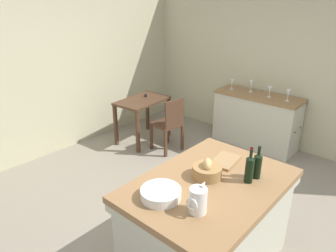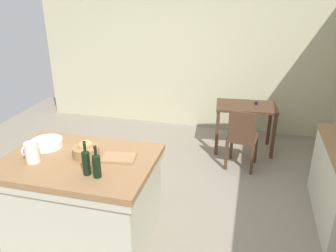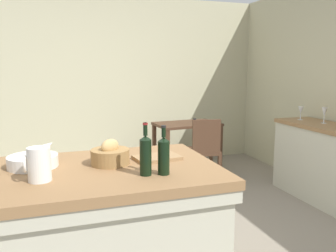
# 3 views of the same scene
# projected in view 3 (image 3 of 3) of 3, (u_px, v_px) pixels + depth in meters

# --- Properties ---
(ground_plane) EXTENTS (6.76, 6.76, 0.00)m
(ground_plane) POSITION_uv_depth(u_px,v_px,m) (141.00, 240.00, 3.12)
(ground_plane) COLOR gray
(wall_back) EXTENTS (5.32, 0.12, 2.60)m
(wall_back) POSITION_uv_depth(u_px,v_px,m) (99.00, 83.00, 5.34)
(wall_back) COLOR #B7B28E
(wall_back) RESTS_ON ground
(island_table) EXTENTS (1.47, 1.04, 0.89)m
(island_table) POSITION_uv_depth(u_px,v_px,m) (106.00, 227.00, 2.33)
(island_table) COLOR olive
(island_table) RESTS_ON ground
(side_cabinet) EXTENTS (0.52, 1.41, 0.89)m
(side_cabinet) POSITION_uv_depth(u_px,v_px,m) (328.00, 164.00, 3.97)
(side_cabinet) COLOR olive
(side_cabinet) RESTS_ON ground
(writing_desk) EXTENTS (0.95, 0.64, 0.80)m
(writing_desk) POSITION_uv_depth(u_px,v_px,m) (187.00, 131.00, 5.03)
(writing_desk) COLOR #472D1E
(writing_desk) RESTS_ON ground
(wooden_chair) EXTENTS (0.45, 0.45, 0.90)m
(wooden_chair) POSITION_uv_depth(u_px,v_px,m) (204.00, 150.00, 4.47)
(wooden_chair) COLOR #472D1E
(wooden_chair) RESTS_ON ground
(pitcher) EXTENTS (0.17, 0.13, 0.24)m
(pitcher) POSITION_uv_depth(u_px,v_px,m) (39.00, 164.00, 1.98)
(pitcher) COLOR silver
(pitcher) RESTS_ON island_table
(wash_bowl) EXTENTS (0.32, 0.32, 0.08)m
(wash_bowl) POSITION_uv_depth(u_px,v_px,m) (33.00, 161.00, 2.27)
(wash_bowl) COLOR silver
(wash_bowl) RESTS_ON island_table
(bread_basket) EXTENTS (0.26, 0.26, 0.17)m
(bread_basket) POSITION_uv_depth(u_px,v_px,m) (110.00, 155.00, 2.33)
(bread_basket) COLOR olive
(bread_basket) RESTS_ON island_table
(cutting_board) EXTENTS (0.34, 0.25, 0.02)m
(cutting_board) POSITION_uv_depth(u_px,v_px,m) (157.00, 158.00, 2.46)
(cutting_board) COLOR #99754C
(cutting_board) RESTS_ON island_table
(wine_bottle_dark) EXTENTS (0.07, 0.07, 0.30)m
(wine_bottle_dark) POSITION_uv_depth(u_px,v_px,m) (164.00, 155.00, 2.10)
(wine_bottle_dark) COLOR black
(wine_bottle_dark) RESTS_ON island_table
(wine_bottle_amber) EXTENTS (0.07, 0.07, 0.32)m
(wine_bottle_amber) POSITION_uv_depth(u_px,v_px,m) (146.00, 154.00, 2.08)
(wine_bottle_amber) COLOR black
(wine_bottle_amber) RESTS_ON island_table
(wine_glass_middle) EXTENTS (0.07, 0.07, 0.19)m
(wine_glass_middle) POSITION_uv_depth(u_px,v_px,m) (324.00, 112.00, 4.05)
(wine_glass_middle) COLOR white
(wine_glass_middle) RESTS_ON side_cabinet
(wine_glass_right) EXTENTS (0.07, 0.07, 0.17)m
(wine_glass_right) POSITION_uv_depth(u_px,v_px,m) (301.00, 111.00, 4.33)
(wine_glass_right) COLOR white
(wine_glass_right) RESTS_ON side_cabinet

